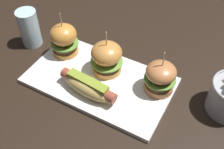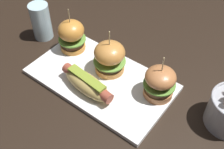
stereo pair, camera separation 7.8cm
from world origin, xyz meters
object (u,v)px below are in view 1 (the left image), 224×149
hot_dog (88,86)px  slider_right (160,77)px  platter_main (100,80)px  slider_left (64,39)px  slider_center (108,58)px  water_glass (29,28)px

hot_dog → slider_right: 0.20m
hot_dog → slider_right: (0.17, 0.11, 0.02)m
platter_main → hot_dog: (-0.00, -0.06, 0.03)m
slider_left → slider_center: bearing=-2.1°
slider_left → water_glass: size_ratio=1.18×
platter_main → slider_left: bearing=162.4°
platter_main → slider_center: 0.07m
hot_dog → slider_left: (-0.15, 0.11, 0.03)m
slider_left → hot_dog: bearing=-35.2°
hot_dog → slider_center: (0.01, 0.10, 0.02)m
platter_main → slider_right: bearing=16.3°
slider_center → water_glass: size_ratio=1.14×
slider_left → water_glass: bearing=-178.3°
slider_center → slider_right: (0.16, 0.00, -0.00)m
hot_dog → slider_left: 0.19m
platter_main → water_glass: bearing=171.2°
slider_center → water_glass: bearing=179.7°
platter_main → slider_center: slider_center is taller
platter_main → slider_center: bearing=83.5°
hot_dog → slider_center: 0.11m
slider_right → hot_dog: bearing=-147.2°
hot_dog → slider_left: slider_left is taller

